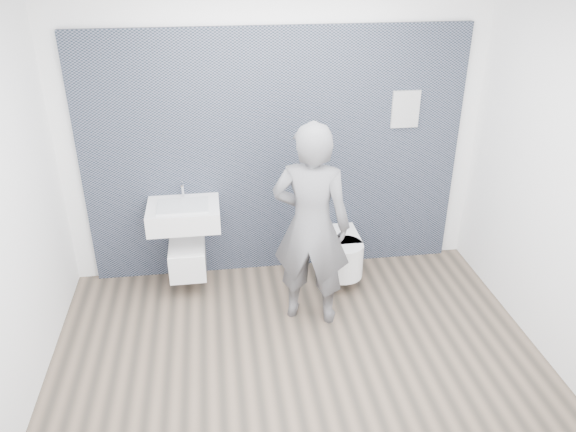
{
  "coord_description": "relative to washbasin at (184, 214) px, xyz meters",
  "views": [
    {
      "loc": [
        -0.58,
        -3.52,
        3.1
      ],
      "look_at": [
        0.0,
        0.6,
        1.0
      ],
      "focal_mm": 35.0,
      "sensor_mm": 36.0,
      "label": 1
    }
  ],
  "objects": [
    {
      "name": "ground",
      "position": [
        0.89,
        -1.19,
        -0.78
      ],
      "size": [
        4.0,
        4.0,
        0.0
      ],
      "primitive_type": "plane",
      "color": "brown",
      "rests_on": "ground"
    },
    {
      "name": "room_shell",
      "position": [
        0.89,
        -1.19,
        0.96
      ],
      "size": [
        4.0,
        4.0,
        4.0
      ],
      "color": "white",
      "rests_on": "ground"
    },
    {
      "name": "tile_wall",
      "position": [
        0.89,
        0.28,
        -0.78
      ],
      "size": [
        3.6,
        0.06,
        2.4
      ],
      "primitive_type": "cube",
      "color": "black",
      "rests_on": "ground"
    },
    {
      "name": "washbasin",
      "position": [
        0.0,
        0.0,
        0.0
      ],
      "size": [
        0.66,
        0.49,
        0.49
      ],
      "color": "white",
      "rests_on": "ground"
    },
    {
      "name": "toilet_square",
      "position": [
        0.0,
        0.0,
        -0.44
      ],
      "size": [
        0.34,
        0.49,
        0.62
      ],
      "color": "white",
      "rests_on": "ground"
    },
    {
      "name": "toilet_rounded",
      "position": [
        1.48,
        -0.08,
        -0.49
      ],
      "size": [
        0.38,
        0.65,
        0.35
      ],
      "color": "white",
      "rests_on": "ground"
    },
    {
      "name": "info_placard",
      "position": [
        2.12,
        0.23,
        -0.78
      ],
      "size": [
        0.26,
        0.03,
        0.35
      ],
      "primitive_type": "cube",
      "color": "white",
      "rests_on": "ground"
    },
    {
      "name": "visitor",
      "position": [
        1.08,
        -0.63,
        0.13
      ],
      "size": [
        0.77,
        0.63,
        1.82
      ],
      "primitive_type": "imported",
      "rotation": [
        0.0,
        0.0,
        2.8
      ],
      "color": "#5E5E62",
      "rests_on": "ground"
    }
  ]
}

